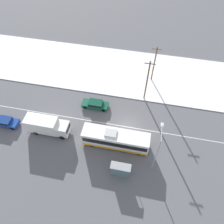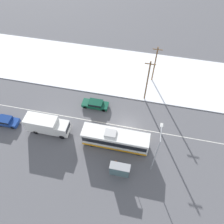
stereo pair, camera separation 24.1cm
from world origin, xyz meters
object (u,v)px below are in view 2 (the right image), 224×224
object	(u,v)px
city_bus	(115,139)
bus_shelter	(119,170)
parked_car_near_truck	(6,121)
utility_pole_snowlot	(155,64)
box_truck	(47,125)
pedestrian_at_stop	(116,163)
streetlamp	(157,150)
utility_pole_roadside	(147,81)
sedan_car	(95,104)

from	to	relation	value
city_bus	bus_shelter	world-z (taller)	city_bus
parked_car_near_truck	utility_pole_snowlot	world-z (taller)	utility_pole_snowlot
bus_shelter	box_truck	bearing A→B (deg)	158.62
parked_car_near_truck	bus_shelter	bearing A→B (deg)	-13.62
utility_pole_snowlot	city_bus	bearing A→B (deg)	-105.21
pedestrian_at_stop	streetlamp	distance (m)	6.84
bus_shelter	streetlamp	world-z (taller)	streetlamp
pedestrian_at_stop	utility_pole_snowlot	xyz separation A→B (m)	(3.54, 19.65, 3.09)
utility_pole_roadside	utility_pole_snowlot	distance (m)	5.42
sedan_car	utility_pole_roadside	world-z (taller)	utility_pole_roadside
box_truck	streetlamp	size ratio (longest dim) A/B	0.85
city_bus	utility_pole_snowlot	bearing A→B (deg)	74.79
pedestrian_at_stop	utility_pole_roadside	size ratio (longest dim) A/B	0.20
bus_shelter	utility_pole_snowlot	size ratio (longest dim) A/B	0.37
city_bus	box_truck	world-z (taller)	city_bus
city_bus	sedan_car	world-z (taller)	city_bus
bus_shelter	city_bus	bearing A→B (deg)	108.03
city_bus	streetlamp	size ratio (longest dim) A/B	1.24
bus_shelter	utility_pole_roadside	size ratio (longest dim) A/B	0.33
sedan_car	streetlamp	size ratio (longest dim) A/B	0.57
pedestrian_at_stop	streetlamp	world-z (taller)	streetlamp
city_bus	pedestrian_at_stop	world-z (taller)	city_bus
city_bus	box_truck	distance (m)	11.57
city_bus	utility_pole_roadside	xyz separation A→B (m)	(3.47, 10.67, 3.09)
pedestrian_at_stop	city_bus	bearing A→B (deg)	102.54
streetlamp	city_bus	bearing A→B (deg)	157.06
box_truck	sedan_car	world-z (taller)	box_truck
utility_pole_roadside	sedan_car	bearing A→B (deg)	-156.23
sedan_car	parked_car_near_truck	world-z (taller)	parked_car_near_truck
box_truck	streetlamp	xyz separation A→B (m)	(17.67, -2.80, 3.56)
box_truck	utility_pole_roadside	world-z (taller)	utility_pole_roadside
city_bus	bus_shelter	size ratio (longest dim) A/B	3.57
streetlamp	box_truck	bearing A→B (deg)	170.99
parked_car_near_truck	box_truck	bearing A→B (deg)	0.96
city_bus	streetlamp	xyz separation A→B (m)	(6.10, -2.58, 3.71)
box_truck	sedan_car	bearing A→B (deg)	45.88
pedestrian_at_stop	bus_shelter	world-z (taller)	bus_shelter
sedan_car	bus_shelter	xyz separation A→B (m)	(6.69, -11.85, 0.94)
box_truck	bus_shelter	bearing A→B (deg)	-21.38
pedestrian_at_stop	sedan_car	bearing A→B (deg)	119.17
box_truck	bus_shelter	distance (m)	14.15
city_bus	sedan_car	xyz separation A→B (m)	(-5.08, 6.91, -0.84)
parked_car_near_truck	streetlamp	distance (m)	25.80
sedan_car	streetlamp	distance (m)	15.36
sedan_car	pedestrian_at_stop	size ratio (longest dim) A/B	2.74
utility_pole_snowlot	utility_pole_roadside	bearing A→B (deg)	-99.43
city_bus	parked_car_near_truck	size ratio (longest dim) A/B	2.49
parked_car_near_truck	city_bus	bearing A→B (deg)	-0.28
bus_shelter	streetlamp	xyz separation A→B (m)	(4.49, 2.36, 3.61)
bus_shelter	utility_pole_snowlot	world-z (taller)	utility_pole_snowlot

